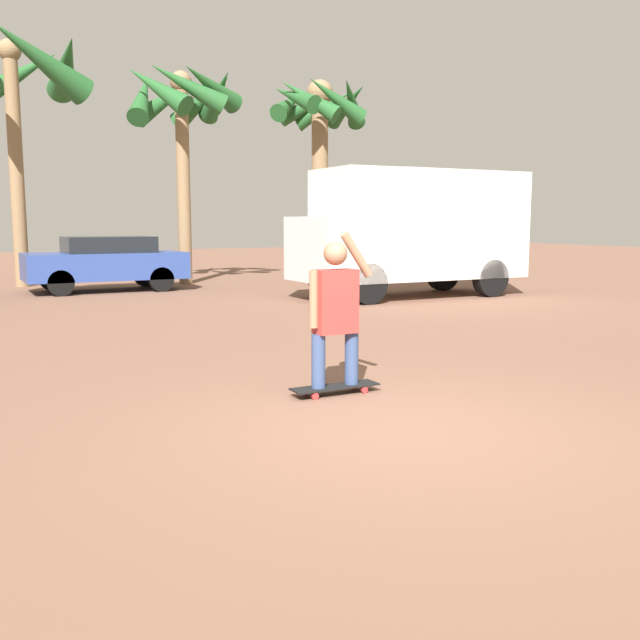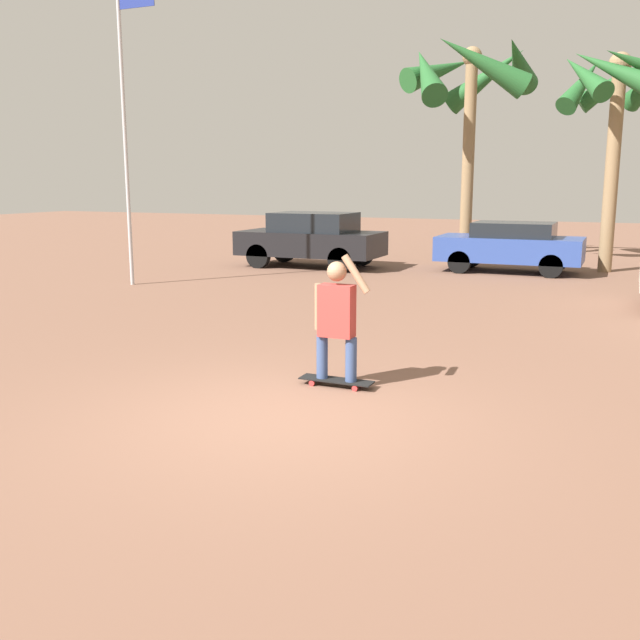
{
  "view_description": "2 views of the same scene",
  "coord_description": "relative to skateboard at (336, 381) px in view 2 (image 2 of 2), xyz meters",
  "views": [
    {
      "loc": [
        -3.32,
        -4.81,
        1.74
      ],
      "look_at": [
        0.22,
        1.89,
        0.69
      ],
      "focal_mm": 40.0,
      "sensor_mm": 36.0,
      "label": 1
    },
    {
      "loc": [
        3.3,
        -6.49,
        2.5
      ],
      "look_at": [
        -0.19,
        1.55,
        0.78
      ],
      "focal_mm": 40.0,
      "sensor_mm": 36.0,
      "label": 2
    }
  ],
  "objects": [
    {
      "name": "person_skateboarder",
      "position": [
        -0.0,
        0.0,
        0.84
      ],
      "size": [
        0.71,
        0.24,
        1.56
      ],
      "color": "#384C7A",
      "rests_on": "skateboard"
    },
    {
      "name": "palm_tree_far_left",
      "position": [
        -1.62,
        14.63,
        5.48
      ],
      "size": [
        4.26,
        4.34,
        6.79
      ],
      "color": "#8E704C",
      "rests_on": "ground_plane"
    },
    {
      "name": "skateboard",
      "position": [
        0.0,
        0.0,
        0.0
      ],
      "size": [
        0.93,
        0.25,
        0.09
      ],
      "color": "black",
      "rests_on": "ground_plane"
    },
    {
      "name": "ground_plane",
      "position": [
        -0.12,
        -1.36,
        -0.07
      ],
      "size": [
        80.0,
        80.0,
        0.0
      ],
      "primitive_type": "plane",
      "color": "brown"
    },
    {
      "name": "palm_tree_center_background",
      "position": [
        2.65,
        13.34,
        4.85
      ],
      "size": [
        3.38,
        3.33,
        6.02
      ],
      "color": "#8E704C",
      "rests_on": "ground_plane"
    },
    {
      "name": "flagpole",
      "position": [
        -7.8,
        6.13,
        3.96
      ],
      "size": [
        1.05,
        0.12,
        7.1
      ],
      "color": "#B7B7BC",
      "rests_on": "ground_plane"
    },
    {
      "name": "parked_car_blue",
      "position": [
        0.19,
        12.24,
        0.66
      ],
      "size": [
        3.87,
        1.8,
        1.37
      ],
      "color": "black",
      "rests_on": "ground_plane"
    },
    {
      "name": "parked_car_black",
      "position": [
        -5.33,
        11.16,
        0.76
      ],
      "size": [
        4.13,
        1.92,
        1.58
      ],
      "color": "black",
      "rests_on": "ground_plane"
    }
  ]
}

